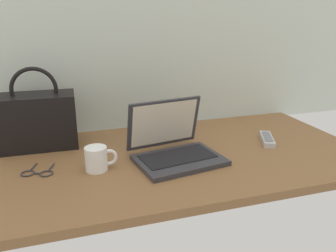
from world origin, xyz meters
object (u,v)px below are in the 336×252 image
at_px(eyeglasses, 37,173).
at_px(handbag, 38,120).
at_px(coffee_mug, 97,158).
at_px(book_stack, 166,130).
at_px(laptop, 174,147).
at_px(remote_control_near, 267,139).

height_order(eyeglasses, handbag, handbag).
relative_size(coffee_mug, handbag, 0.34).
height_order(coffee_mug, eyeglasses, coffee_mug).
height_order(coffee_mug, book_stack, coffee_mug).
bearing_deg(coffee_mug, handbag, 123.58).
bearing_deg(laptop, book_stack, 79.23).
relative_size(coffee_mug, eyeglasses, 0.89).
bearing_deg(eyeglasses, remote_control_near, 1.79).
bearing_deg(handbag, coffee_mug, -56.42).
distance_m(coffee_mug, remote_control_near, 0.73).
relative_size(eyeglasses, book_stack, 0.65).
bearing_deg(book_stack, laptop, -100.77).
bearing_deg(handbag, laptop, -29.98).
xyz_separation_m(laptop, book_stack, (0.05, 0.26, -0.02)).
height_order(laptop, coffee_mug, laptop).
bearing_deg(remote_control_near, eyeglasses, -178.21).
relative_size(remote_control_near, eyeglasses, 1.29).
bearing_deg(book_stack, eyeglasses, -155.92).
bearing_deg(book_stack, coffee_mug, -141.05).
bearing_deg(remote_control_near, handbag, 165.61).
distance_m(laptop, remote_control_near, 0.44).
bearing_deg(eyeglasses, coffee_mug, -8.89).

